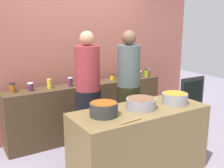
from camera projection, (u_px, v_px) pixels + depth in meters
ground at (125, 163)px, 3.70m from camera, size 12.00×12.00×0.00m
storefront_wall at (78, 46)px, 4.56m from camera, size 4.80×0.12×3.00m
display_shelf at (89, 110)px, 4.51m from camera, size 2.70×0.36×0.91m
prep_table at (139, 142)px, 3.35m from camera, size 1.70×0.70×0.87m
preserve_jar_0 at (12, 88)px, 3.85m from camera, size 0.09×0.09×0.14m
preserve_jar_1 at (30, 87)px, 3.93m from camera, size 0.08×0.08×0.12m
preserve_jar_2 at (49, 84)px, 4.08m from camera, size 0.07×0.07×0.14m
preserve_jar_3 at (70, 82)px, 4.21m from camera, size 0.07×0.07×0.14m
preserve_jar_4 at (82, 80)px, 4.31m from camera, size 0.07×0.07×0.14m
preserve_jar_5 at (91, 80)px, 4.36m from camera, size 0.08×0.08×0.13m
preserve_jar_6 at (112, 77)px, 4.68m from camera, size 0.07×0.07×0.10m
preserve_jar_7 at (121, 76)px, 4.72m from camera, size 0.08×0.08×0.13m
preserve_jar_8 at (124, 75)px, 4.82m from camera, size 0.09×0.09×0.10m
preserve_jar_9 at (133, 74)px, 4.83m from camera, size 0.09×0.09×0.14m
preserve_jar_10 at (140, 74)px, 4.92m from camera, size 0.08×0.08×0.11m
preserve_jar_11 at (146, 73)px, 4.93m from camera, size 0.08×0.08×0.14m
preserve_jar_12 at (148, 72)px, 5.06m from camera, size 0.07×0.07×0.12m
cooking_pot_left at (104, 109)px, 3.02m from camera, size 0.32×0.32×0.16m
cooking_pot_center at (141, 103)px, 3.27m from camera, size 0.36×0.36×0.13m
cooking_pot_right at (175, 98)px, 3.46m from camera, size 0.33×0.33×0.14m
wooden_spoon at (131, 121)px, 2.85m from camera, size 0.28×0.05×0.02m
cook_with_tongs at (88, 102)px, 3.73m from camera, size 0.35×0.35×1.78m
cook_in_cap at (128, 96)px, 4.02m from camera, size 0.35×0.35×1.78m
chalkboard_sign at (192, 102)px, 4.89m from camera, size 0.56×0.05×0.93m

